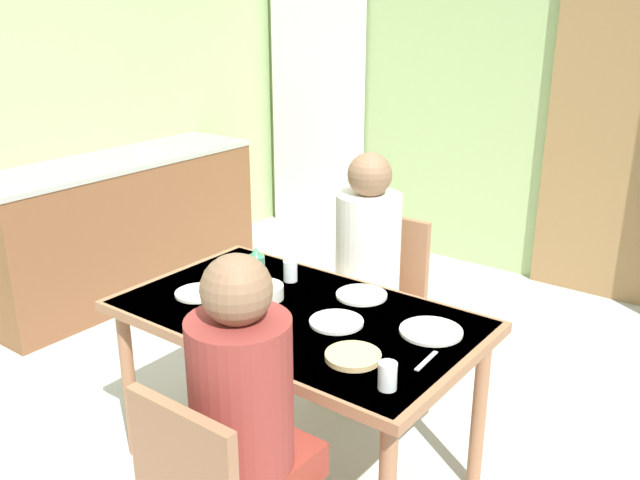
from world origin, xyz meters
The scene contains 21 objects.
ground_plane centered at (0.00, 0.00, 0.00)m, with size 6.85×6.85×0.00m, color #B9B8B7.
wall_back centered at (0.00, 2.64, 1.30)m, with size 4.39×0.10×2.59m, color #9DB879.
wall_left centered at (-2.10, 0.66, 1.30)m, with size 0.10×3.95×2.59m, color #9BB878.
door_wooden centered at (0.75, 2.56, 1.00)m, with size 0.80×0.05×2.00m, color olive.
curtain_panel centered at (-1.52, 2.54, 1.09)m, with size 0.90×0.03×2.18m, color white.
kitchen_counter centered at (-1.77, 0.73, 0.45)m, with size 0.61×1.91×0.91m.
dining_table centered at (0.33, -0.03, 0.65)m, with size 1.40×0.82×0.72m.
chair_far_diner centered at (0.24, 0.73, 0.50)m, with size 0.40×0.40×0.87m.
person_near_diner centered at (0.65, -0.66, 0.78)m, with size 0.30×0.37×0.77m.
person_far_diner centered at (0.24, 0.59, 0.78)m, with size 0.30×0.37×0.77m.
water_bottle_green_near centered at (0.25, -0.16, 0.85)m, with size 0.06×0.06×0.28m.
serving_bowl_center centered at (0.15, -0.02, 0.75)m, with size 0.17×0.17×0.06m, color silver.
dinner_plate_near_left centered at (0.45, 0.24, 0.73)m, with size 0.21×0.21×0.01m, color white.
dinner_plate_near_right centered at (-0.09, -0.14, 0.73)m, with size 0.19×0.19×0.01m, color white.
dinner_plate_far_center centered at (0.83, 0.12, 0.73)m, with size 0.23×0.23×0.01m, color white.
dinner_plate_far_side centered at (0.51, -0.02, 0.73)m, with size 0.20×0.20×0.01m, color white.
drinking_glass_by_near_diner centered at (0.12, 0.19, 0.77)m, with size 0.06×0.06×0.09m, color silver.
drinking_glass_by_far_diner centered at (0.90, -0.29, 0.77)m, with size 0.06×0.06×0.09m, color silver.
bread_plate_sliced centered at (0.71, -0.20, 0.73)m, with size 0.19×0.19×0.02m, color #DBB77A.
cutlery_knife_near centered at (-0.09, 0.12, 0.72)m, with size 0.15×0.02×0.00m, color silver.
cutlery_fork_near centered at (0.92, -0.07, 0.72)m, with size 0.15×0.02×0.00m, color silver.
Camera 1 is at (1.85, -1.89, 1.86)m, focal length 38.57 mm.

